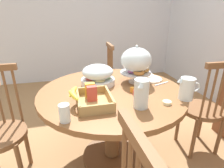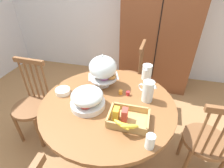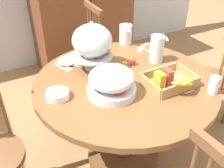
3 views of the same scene
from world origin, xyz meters
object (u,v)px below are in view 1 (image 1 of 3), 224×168
object	(u,v)px
windsor_chair_facing_door	(203,111)
windsor_chair_far_side	(100,83)
china_plate_small	(146,75)
orange_juice_pitcher	(187,90)
cereal_basket	(91,98)
dining_table	(112,111)
pastry_stand_with_dome	(136,62)
cereal_bowl	(104,71)
windsor_chair_near_window	(0,134)
china_plate_large	(150,79)
milk_pitcher	(141,95)
drinking_glass	(65,113)
fruit_platter_covered	(98,75)
butter_dish	(167,103)

from	to	relation	value
windsor_chair_facing_door	windsor_chair_far_side	bearing A→B (deg)	-138.81
china_plate_small	orange_juice_pitcher	bearing A→B (deg)	8.46
cereal_basket	dining_table	bearing A→B (deg)	135.29
pastry_stand_with_dome	cereal_bowl	xyz separation A→B (m)	(-0.34, -0.22, -0.17)
windsor_chair_near_window	china_plate_large	size ratio (longest dim) A/B	4.43
windsor_chair_far_side	milk_pitcher	xyz separation A→B (m)	(1.24, 0.06, 0.38)
orange_juice_pitcher	cereal_bowl	xyz separation A→B (m)	(-0.76, -0.47, -0.05)
windsor_chair_far_side	drinking_glass	bearing A→B (deg)	-18.49
fruit_platter_covered	drinking_glass	size ratio (longest dim) A/B	2.73
cereal_basket	china_plate_small	size ratio (longest dim) A/B	2.11
orange_juice_pitcher	china_plate_large	world-z (taller)	orange_juice_pitcher
windsor_chair_near_window	windsor_chair_facing_door	distance (m)	1.81
cereal_bowl	china_plate_small	bearing A→B (deg)	61.10
fruit_platter_covered	drinking_glass	world-z (taller)	fruit_platter_covered
dining_table	drinking_glass	world-z (taller)	drinking_glass
windsor_chair_facing_door	cereal_basket	size ratio (longest dim) A/B	3.09
windsor_chair_facing_door	butter_dish	world-z (taller)	windsor_chair_facing_door
china_plate_large	butter_dish	xyz separation A→B (m)	(0.50, -0.10, 0.01)
windsor_chair_near_window	windsor_chair_far_side	bearing A→B (deg)	133.18
orange_juice_pitcher	butter_dish	xyz separation A→B (m)	(0.04, -0.18, -0.06)
cereal_basket	butter_dish	world-z (taller)	cereal_basket
pastry_stand_with_dome	butter_dish	size ratio (longest dim) A/B	5.73
milk_pitcher	drinking_glass	world-z (taller)	milk_pitcher
fruit_platter_covered	cereal_bowl	world-z (taller)	fruit_platter_covered
dining_table	china_plate_large	xyz separation A→B (m)	(-0.15, 0.42, 0.22)
china_plate_small	cereal_bowl	distance (m)	0.44
orange_juice_pitcher	milk_pitcher	world-z (taller)	milk_pitcher
china_plate_small	cereal_bowl	xyz separation A→B (m)	(-0.21, -0.39, 0.01)
drinking_glass	butter_dish	world-z (taller)	drinking_glass
orange_juice_pitcher	drinking_glass	size ratio (longest dim) A/B	1.70
china_plate_small	cereal_bowl	size ratio (longest dim) A/B	1.07
china_plate_large	cereal_bowl	distance (m)	0.50
pastry_stand_with_dome	china_plate_small	size ratio (longest dim) A/B	2.29
drinking_glass	dining_table	bearing A→B (deg)	136.12
pastry_stand_with_dome	china_plate_large	size ratio (longest dim) A/B	1.56
china_plate_small	cereal_basket	bearing A→B (deg)	-53.85
orange_juice_pitcher	fruit_platter_covered	bearing A→B (deg)	-127.86
dining_table	windsor_chair_far_side	distance (m)	0.91
fruit_platter_covered	cereal_bowl	bearing A→B (deg)	158.89
pastry_stand_with_dome	windsor_chair_far_side	bearing A→B (deg)	-166.17
drinking_glass	fruit_platter_covered	bearing A→B (deg)	152.34
china_plate_large	china_plate_small	size ratio (longest dim) A/B	1.47
windsor_chair_facing_door	orange_juice_pitcher	world-z (taller)	windsor_chair_facing_door
windsor_chair_near_window	fruit_platter_covered	size ratio (longest dim) A/B	3.25
windsor_chair_far_side	butter_dish	world-z (taller)	windsor_chair_far_side
windsor_chair_facing_door	milk_pitcher	size ratio (longest dim) A/B	4.90
windsor_chair_far_side	orange_juice_pitcher	size ratio (longest dim) A/B	5.21
milk_pitcher	china_plate_large	distance (m)	0.58
windsor_chair_facing_door	cereal_basket	world-z (taller)	windsor_chair_facing_door
windsor_chair_facing_door	china_plate_large	world-z (taller)	windsor_chair_facing_door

